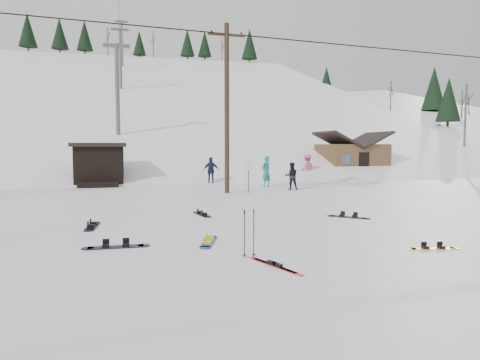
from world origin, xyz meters
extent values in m
plane|color=silver|center=(0.00, 0.00, 0.00)|extent=(200.00, 200.00, 0.00)
cube|color=white|center=(0.00, 55.00, -12.00)|extent=(60.00, 85.24, 65.97)
cube|color=silver|center=(38.00, 50.00, -11.00)|extent=(45.66, 93.98, 54.59)
cylinder|color=#3A2819|center=(2.00, 14.00, 4.50)|extent=(0.26, 0.26, 9.00)
cube|color=#3A2819|center=(2.00, 14.00, 8.40)|extent=(2.00, 0.12, 0.12)
cylinder|color=black|center=(2.00, 14.00, 8.52)|extent=(0.08, 0.08, 0.12)
cylinder|color=#595B60|center=(3.10, 13.60, 0.90)|extent=(0.07, 0.07, 1.80)
cube|color=white|center=(3.10, 13.56, 1.55)|extent=(0.50, 0.04, 0.60)
cube|color=black|center=(-5.00, 21.00, 1.25)|extent=(3.00, 3.00, 2.50)
cube|color=black|center=(-5.00, 21.00, 2.62)|extent=(3.40, 3.40, 0.25)
cube|color=black|center=(-5.00, 19.20, 0.15)|extent=(2.40, 1.20, 0.30)
cylinder|color=#595B60|center=(-4.00, 30.00, 7.25)|extent=(0.36, 0.36, 8.00)
cube|color=#595B60|center=(-4.00, 30.00, 11.05)|extent=(2.20, 0.30, 0.30)
cylinder|color=#595B60|center=(-4.00, 50.00, 13.75)|extent=(0.36, 0.36, 8.00)
cube|color=#595B60|center=(-4.00, 50.00, 17.55)|extent=(2.20, 0.30, 0.30)
cylinder|color=#595B60|center=(-4.00, 70.00, 20.25)|extent=(0.36, 0.36, 8.00)
cube|color=#595B60|center=(-4.00, 70.00, 24.05)|extent=(2.20, 0.30, 0.30)
cube|color=brown|center=(15.00, 24.00, 1.35)|extent=(5.00, 4.00, 2.70)
cube|color=black|center=(13.65, 24.00, 3.05)|extent=(2.69, 4.40, 1.43)
cube|color=black|center=(16.35, 24.00, 3.05)|extent=(2.69, 4.40, 1.43)
cube|color=black|center=(15.00, 21.98, 1.10)|extent=(0.90, 0.06, 1.90)
cube|color=#17379A|center=(-1.12, 2.39, 0.01)|extent=(0.68, 1.28, 0.03)
cylinder|color=#17379A|center=(-0.91, 2.98, 0.01)|extent=(0.29, 0.29, 0.03)
cylinder|color=#17379A|center=(-1.32, 1.80, 0.01)|extent=(0.29, 0.29, 0.03)
cube|color=yellow|center=(-1.04, 2.61, 0.07)|extent=(0.24, 0.21, 0.08)
cube|color=yellow|center=(-1.19, 2.18, 0.07)|extent=(0.24, 0.21, 0.08)
cube|color=red|center=(-0.15, -0.24, 0.01)|extent=(0.64, 1.49, 0.02)
cube|color=black|center=(-0.15, -0.24, 0.06)|extent=(0.17, 0.29, 0.07)
cube|color=red|center=(-0.20, -0.09, 0.01)|extent=(0.64, 1.49, 0.02)
cube|color=black|center=(-0.20, -0.09, 0.06)|extent=(0.17, 0.29, 0.07)
cylinder|color=black|center=(-0.60, 0.69, 0.53)|extent=(0.02, 0.02, 1.06)
cylinder|color=black|center=(-0.60, 0.69, 0.05)|extent=(0.08, 0.08, 0.01)
cylinder|color=black|center=(-0.60, 0.69, 1.04)|extent=(0.03, 0.03, 0.10)
cylinder|color=black|center=(-0.38, 0.69, 0.53)|extent=(0.02, 0.02, 1.06)
cylinder|color=black|center=(-0.38, 0.69, 0.05)|extent=(0.08, 0.08, 0.01)
cylinder|color=black|center=(-0.38, 0.69, 1.04)|extent=(0.03, 0.03, 0.10)
cube|color=black|center=(-3.46, 2.41, 0.01)|extent=(1.35, 0.33, 0.03)
cylinder|color=black|center=(-2.79, 2.40, 0.01)|extent=(0.31, 0.31, 0.03)
cylinder|color=black|center=(-4.14, 2.42, 0.01)|extent=(0.31, 0.31, 0.03)
cube|color=black|center=(-3.22, 2.41, 0.07)|extent=(0.17, 0.22, 0.09)
cube|color=black|center=(-3.70, 2.41, 0.07)|extent=(0.17, 0.22, 0.09)
cube|color=black|center=(-4.27, 5.45, 0.01)|extent=(0.40, 1.35, 0.03)
cylinder|color=black|center=(-4.22, 6.11, 0.01)|extent=(0.31, 0.31, 0.03)
cylinder|color=black|center=(-4.31, 4.78, 0.01)|extent=(0.31, 0.31, 0.03)
cube|color=black|center=(-4.25, 5.69, 0.07)|extent=(0.23, 0.18, 0.09)
cube|color=black|center=(-4.28, 5.21, 0.07)|extent=(0.23, 0.18, 0.09)
cube|color=black|center=(4.40, 5.04, 0.01)|extent=(1.12, 1.08, 0.03)
cylinder|color=black|center=(4.86, 4.61, 0.01)|extent=(0.29, 0.29, 0.03)
cylinder|color=black|center=(3.94, 5.48, 0.01)|extent=(0.29, 0.29, 0.03)
cube|color=black|center=(4.56, 4.89, 0.07)|extent=(0.25, 0.26, 0.08)
cube|color=black|center=(4.23, 5.20, 0.07)|extent=(0.25, 0.26, 0.08)
cube|color=yellow|center=(4.09, 0.28, 0.01)|extent=(1.13, 0.48, 0.02)
cylinder|color=yellow|center=(4.63, 0.16, 0.01)|extent=(0.25, 0.25, 0.02)
cylinder|color=yellow|center=(3.56, 0.40, 0.01)|extent=(0.25, 0.25, 0.02)
cube|color=black|center=(4.29, 0.24, 0.06)|extent=(0.17, 0.20, 0.07)
cube|color=black|center=(3.90, 0.32, 0.06)|extent=(0.17, 0.20, 0.07)
cube|color=black|center=(-0.55, 6.94, 0.01)|extent=(0.50, 1.26, 0.03)
cylinder|color=black|center=(-0.66, 7.55, 0.01)|extent=(0.28, 0.28, 0.03)
cylinder|color=black|center=(-0.43, 6.34, 0.01)|extent=(0.28, 0.28, 0.03)
cube|color=black|center=(-0.59, 7.16, 0.07)|extent=(0.23, 0.19, 0.08)
cube|color=black|center=(-0.50, 6.72, 0.07)|extent=(0.23, 0.19, 0.08)
imported|color=#0E898C|center=(5.15, 16.87, 0.96)|extent=(0.84, 0.76, 1.93)
imported|color=black|center=(6.04, 14.82, 0.79)|extent=(0.88, 0.74, 1.59)
imported|color=#CD487C|center=(9.91, 21.45, 0.96)|extent=(1.43, 1.21, 1.92)
imported|color=#1A1B42|center=(2.14, 19.39, 0.90)|extent=(1.14, 0.70, 1.81)
camera|label=1|loc=(-3.08, -8.53, 2.52)|focal=32.00mm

